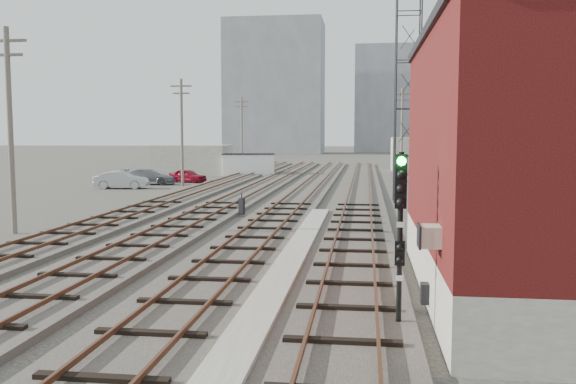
% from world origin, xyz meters
% --- Properties ---
extents(ground, '(320.00, 320.00, 0.00)m').
position_xyz_m(ground, '(0.00, 60.00, 0.00)').
color(ground, '#282621').
rests_on(ground, ground).
extents(track_right, '(3.20, 90.00, 0.39)m').
position_xyz_m(track_right, '(2.50, 39.00, 0.11)').
color(track_right, '#332D28').
rests_on(track_right, ground).
extents(track_mid_right, '(3.20, 90.00, 0.39)m').
position_xyz_m(track_mid_right, '(-1.50, 39.00, 0.11)').
color(track_mid_right, '#332D28').
rests_on(track_mid_right, ground).
extents(track_mid_left, '(3.20, 90.00, 0.39)m').
position_xyz_m(track_mid_left, '(-5.50, 39.00, 0.11)').
color(track_mid_left, '#332D28').
rests_on(track_mid_left, ground).
extents(track_left, '(3.20, 90.00, 0.39)m').
position_xyz_m(track_left, '(-9.50, 39.00, 0.11)').
color(track_left, '#332D28').
rests_on(track_left, ground).
extents(platform_curb, '(0.90, 28.00, 0.26)m').
position_xyz_m(platform_curb, '(0.50, 14.00, 0.13)').
color(platform_curb, gray).
rests_on(platform_curb, ground).
extents(brick_building, '(6.54, 12.20, 7.22)m').
position_xyz_m(brick_building, '(7.50, 12.00, 3.63)').
color(brick_building, gray).
rests_on(brick_building, ground).
extents(lattice_tower, '(1.60, 1.60, 15.00)m').
position_xyz_m(lattice_tower, '(5.50, 35.00, 7.50)').
color(lattice_tower, black).
rests_on(lattice_tower, ground).
extents(utility_pole_left_a, '(1.80, 0.24, 9.00)m').
position_xyz_m(utility_pole_left_a, '(-12.50, 20.00, 4.80)').
color(utility_pole_left_a, '#595147').
rests_on(utility_pole_left_a, ground).
extents(utility_pole_left_b, '(1.80, 0.24, 9.00)m').
position_xyz_m(utility_pole_left_b, '(-12.50, 45.00, 4.80)').
color(utility_pole_left_b, '#595147').
rests_on(utility_pole_left_b, ground).
extents(utility_pole_left_c, '(1.80, 0.24, 9.00)m').
position_xyz_m(utility_pole_left_c, '(-12.50, 70.00, 4.80)').
color(utility_pole_left_c, '#595147').
rests_on(utility_pole_left_c, ground).
extents(utility_pole_right_a, '(1.80, 0.24, 9.00)m').
position_xyz_m(utility_pole_right_a, '(6.50, 28.00, 4.80)').
color(utility_pole_right_a, '#595147').
rests_on(utility_pole_right_a, ground).
extents(utility_pole_right_b, '(1.80, 0.24, 9.00)m').
position_xyz_m(utility_pole_right_b, '(6.50, 58.00, 4.80)').
color(utility_pole_right_b, '#595147').
rests_on(utility_pole_right_b, ground).
extents(apartment_left, '(22.00, 14.00, 30.00)m').
position_xyz_m(apartment_left, '(-18.00, 135.00, 15.00)').
color(apartment_left, gray).
rests_on(apartment_left, ground).
extents(apartment_right, '(16.00, 12.00, 26.00)m').
position_xyz_m(apartment_right, '(8.00, 150.00, 13.00)').
color(apartment_right, gray).
rests_on(apartment_right, ground).
extents(shed_left, '(8.00, 5.00, 3.20)m').
position_xyz_m(shed_left, '(-16.00, 60.00, 1.60)').
color(shed_left, gray).
rests_on(shed_left, ground).
extents(shed_right, '(6.00, 6.00, 4.00)m').
position_xyz_m(shed_right, '(9.00, 70.00, 2.00)').
color(shed_right, gray).
rests_on(shed_right, ground).
extents(signal_mast, '(0.40, 0.41, 4.00)m').
position_xyz_m(signal_mast, '(3.70, 8.59, 2.35)').
color(signal_mast, gray).
rests_on(signal_mast, ground).
extents(switch_stand, '(0.33, 0.33, 1.16)m').
position_xyz_m(switch_stand, '(-3.64, 26.84, 0.55)').
color(switch_stand, black).
rests_on(switch_stand, ground).
extents(site_trailer, '(6.02, 3.76, 2.35)m').
position_xyz_m(site_trailer, '(-9.58, 58.91, 1.19)').
color(site_trailer, white).
rests_on(site_trailer, ground).
extents(car_red, '(3.84, 2.49, 1.22)m').
position_xyz_m(car_red, '(-13.22, 48.91, 0.61)').
color(car_red, maroon).
rests_on(car_red, ground).
extents(car_silver, '(4.43, 2.03, 1.41)m').
position_xyz_m(car_silver, '(-16.68, 42.06, 0.70)').
color(car_silver, '#A4A6AC').
rests_on(car_silver, ground).
extents(car_grey, '(4.71, 2.03, 1.35)m').
position_xyz_m(car_grey, '(-15.91, 46.13, 0.68)').
color(car_grey, slate).
rests_on(car_grey, ground).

